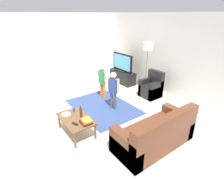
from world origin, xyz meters
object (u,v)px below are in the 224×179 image
(coffee_table, at_px, (76,120))
(soda_can, at_px, (74,109))
(tv_stand, at_px, (122,77))
(floor_lamp, at_px, (148,49))
(tv, at_px, (122,63))
(tv_remote, at_px, (75,124))
(armchair, at_px, (152,88))
(bottle, at_px, (81,112))
(book_stack, at_px, (86,121))
(child_near_tv, at_px, (102,78))
(plate, at_px, (66,114))
(child_center, at_px, (113,87))
(couch, at_px, (157,135))

(coffee_table, height_order, soda_can, soda_can)
(tv_stand, relative_size, floor_lamp, 0.67)
(tv, height_order, tv_remote, tv)
(armchair, xyz_separation_m, floor_lamp, (-0.50, 0.19, 1.25))
(tv, distance_m, bottle, 3.61)
(coffee_table, distance_m, book_stack, 0.34)
(tv_remote, xyz_separation_m, soda_can, (-0.52, 0.22, 0.05))
(floor_lamp, distance_m, coffee_table, 3.54)
(tv_stand, xyz_separation_m, child_near_tv, (0.74, -1.46, 0.45))
(book_stack, height_order, plate, book_stack)
(tv_remote, bearing_deg, armchair, 83.03)
(child_near_tv, xyz_separation_m, child_center, (0.82, -0.16, -0.00))
(tv_stand, bearing_deg, child_near_tv, -63.09)
(floor_lamp, bearing_deg, child_center, -76.76)
(couch, relative_size, child_center, 1.57)
(armchair, relative_size, bottle, 2.85)
(floor_lamp, height_order, book_stack, floor_lamp)
(tv, relative_size, soda_can, 9.17)
(bottle, bearing_deg, armchair, 98.82)
(armchair, height_order, child_center, child_center)
(soda_can, bearing_deg, floor_lamp, 100.87)
(tv_stand, height_order, child_center, child_center)
(couch, relative_size, armchair, 2.00)
(child_center, bearing_deg, couch, -7.73)
(tv, relative_size, tv_remote, 6.47)
(armchair, xyz_separation_m, tv_remote, (0.62, -3.14, 0.13))
(tv_stand, height_order, coffee_table, tv_stand)
(armchair, bearing_deg, floor_lamp, 158.96)
(child_near_tv, height_order, bottle, child_near_tv)
(book_stack, relative_size, tv_remote, 1.72)
(armchair, height_order, plate, armchair)
(armchair, distance_m, bottle, 2.95)
(floor_lamp, distance_m, child_center, 2.02)
(child_near_tv, distance_m, tv_remote, 2.31)
(soda_can, bearing_deg, book_stack, -0.06)
(tv_stand, distance_m, tv, 0.60)
(armchair, height_order, child_near_tv, child_near_tv)
(soda_can, bearing_deg, tv_stand, 120.54)
(tv, relative_size, child_center, 0.96)
(tv_stand, height_order, child_near_tv, child_near_tv)
(child_near_tv, bearing_deg, coffee_table, -50.78)
(coffee_table, bearing_deg, book_stack, 17.44)
(child_center, bearing_deg, tv, 134.35)
(couch, relative_size, floor_lamp, 1.01)
(armchair, xyz_separation_m, bottle, (0.45, -2.90, 0.26))
(couch, xyz_separation_m, bottle, (-1.39, -1.06, 0.26))
(tv, height_order, coffee_table, tv)
(child_near_tv, xyz_separation_m, bottle, (1.35, -1.48, -0.14))
(child_center, distance_m, tv_remote, 1.73)
(couch, xyz_separation_m, tv_remote, (-1.22, -1.30, 0.14))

